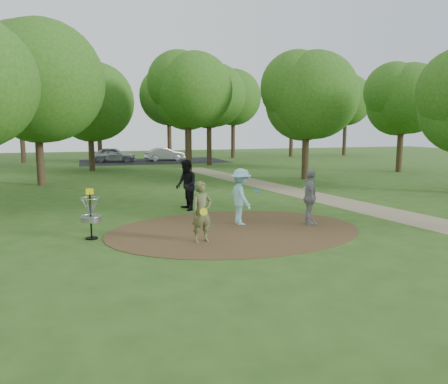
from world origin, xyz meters
name	(u,v)px	position (x,y,z in m)	size (l,w,h in m)	color
ground	(235,230)	(0.00, 0.00, 0.00)	(100.00, 100.00, 0.00)	#2D5119
dirt_clearing	(235,230)	(0.00, 0.00, 0.01)	(8.40, 8.40, 0.02)	#47301C
footpath	(367,208)	(6.50, 2.00, 0.01)	(2.00, 40.00, 0.01)	#8C7A5B
parking_lot	(154,161)	(2.00, 30.00, 0.00)	(14.00, 8.00, 0.01)	black
player_observer_with_disc	(202,212)	(-1.42, -1.09, 0.90)	(0.75, 0.59, 1.81)	brown
player_throwing_with_disc	(241,197)	(0.47, 0.76, 0.98)	(1.13, 1.29, 1.95)	#9BDEE8
player_walking_with_disc	(186,185)	(-0.72, 3.94, 1.03)	(0.88, 1.07, 2.06)	black
player_waiting_with_disc	(310,197)	(2.68, -0.07, 0.97)	(0.81, 1.23, 1.95)	#979699
disc_ground_cyan	(206,226)	(-0.75, 0.83, 0.03)	(0.22, 0.22, 0.02)	#1AB5D5
disc_ground_red	(197,224)	(-1.02, 1.10, 0.03)	(0.22, 0.22, 0.02)	red
car_left	(114,155)	(-1.82, 30.20, 0.71)	(1.68, 4.17, 1.42)	#B4B7BC
car_right	(165,154)	(3.17, 30.31, 0.64)	(1.36, 3.89, 1.28)	#AAACB2
disc_golf_basket	(90,210)	(-4.50, 0.30, 0.87)	(0.63, 0.63, 1.54)	black
tree_ring	(191,91)	(0.72, 8.95, 5.17)	(37.20, 45.59, 9.08)	#332316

